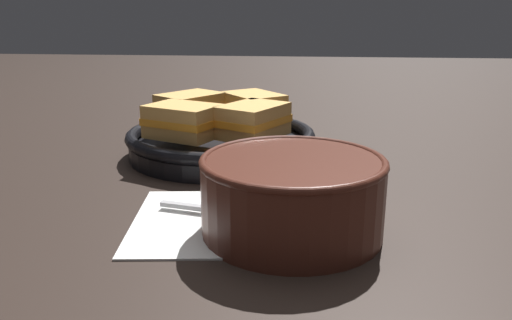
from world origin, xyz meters
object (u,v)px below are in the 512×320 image
object	(u,v)px
sandwich_near_left	(253,108)
soup_bowl	(292,190)
sandwich_far_left	(183,121)
spoon	(267,216)
sandwich_far_right	(255,121)
skillet	(221,141)
sandwich_near_right	(190,108)

from	to	relation	value
sandwich_near_left	soup_bowl	bearing A→B (deg)	-76.95
sandwich_near_left	sandwich_far_left	size ratio (longest dim) A/B	1.03
spoon	sandwich_far_right	world-z (taller)	sandwich_far_right
spoon	sandwich_near_left	xyz separation A→B (m)	(-0.05, 0.31, 0.06)
soup_bowl	sandwich_far_right	size ratio (longest dim) A/B	1.51
soup_bowl	skillet	xyz separation A→B (m)	(-0.12, 0.27, -0.02)
soup_bowl	sandwich_near_right	distance (m)	0.36
skillet	sandwich_near_right	xyz separation A→B (m)	(-0.06, 0.04, 0.04)
sandwich_far_left	skillet	bearing A→B (deg)	54.31
sandwich_near_right	sandwich_near_left	bearing A→B (deg)	7.66
spoon	skillet	world-z (taller)	skillet
skillet	sandwich_far_right	world-z (taller)	sandwich_far_right
sandwich_near_left	sandwich_near_right	size ratio (longest dim) A/B	1.00
spoon	sandwich_near_right	bearing A→B (deg)	128.34
soup_bowl	sandwich_near_left	size ratio (longest dim) A/B	1.49
skillet	sandwich_near_right	size ratio (longest dim) A/B	2.95
sandwich_far_right	soup_bowl	bearing A→B (deg)	-74.63
spoon	sandwich_far_right	bearing A→B (deg)	111.19
sandwich_near_left	sandwich_near_right	xyz separation A→B (m)	(-0.10, -0.01, 0.00)
soup_bowl	sandwich_near_left	distance (m)	0.34
sandwich_near_right	soup_bowl	bearing A→B (deg)	-60.68
spoon	skillet	xyz separation A→B (m)	(-0.09, 0.25, 0.01)
sandwich_near_right	sandwich_far_right	world-z (taller)	same
sandwich_near_left	sandwich_near_right	world-z (taller)	same
sandwich_near_left	sandwich_far_right	size ratio (longest dim) A/B	1.01
spoon	sandwich_near_left	world-z (taller)	sandwich_near_left
soup_bowl	sandwich_far_left	world-z (taller)	sandwich_far_left
soup_bowl	sandwich_near_right	size ratio (longest dim) A/B	1.49
sandwich_near_right	skillet	bearing A→B (deg)	-36.87
skillet	sandwich_far_right	size ratio (longest dim) A/B	2.98
sandwich_far_left	sandwich_far_right	bearing A→B (deg)	7.66
sandwich_near_left	sandwich_far_left	world-z (taller)	same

